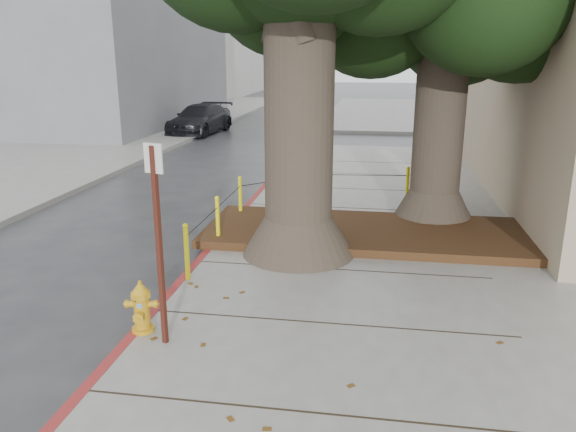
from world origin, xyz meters
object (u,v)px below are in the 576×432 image
(car_silver, at_px, (493,129))
(car_red, at_px, (575,135))
(fire_hydrant, at_px, (141,307))
(car_dark, at_px, (200,119))
(signpost, at_px, (158,235))

(car_silver, distance_m, car_red, 3.17)
(fire_hydrant, relative_size, car_silver, 0.18)
(car_red, distance_m, car_dark, 16.34)
(fire_hydrant, xyz_separation_m, car_dark, (-5.46, 19.61, 0.18))
(car_silver, xyz_separation_m, car_dark, (-13.09, 1.70, -0.01))
(signpost, relative_size, car_dark, 0.54)
(signpost, relative_size, car_red, 0.78)
(fire_hydrant, distance_m, car_silver, 19.47)
(fire_hydrant, relative_size, signpost, 0.28)
(fire_hydrant, height_order, car_silver, car_silver)
(signpost, height_order, car_silver, signpost)
(fire_hydrant, xyz_separation_m, signpost, (0.40, -0.23, 1.09))
(car_red, xyz_separation_m, car_dark, (-16.25, 1.74, 0.14))
(car_red, bearing_deg, car_silver, 85.79)
(car_silver, distance_m, car_dark, 13.20)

